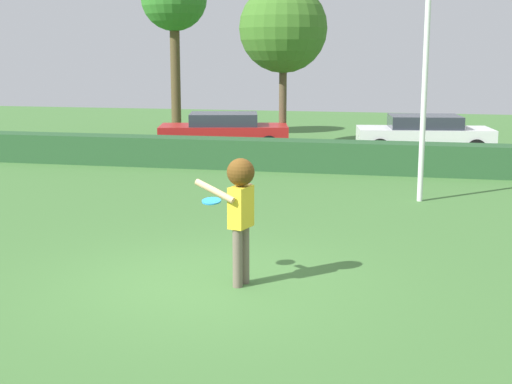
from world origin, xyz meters
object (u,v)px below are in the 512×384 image
(lamppost, at_px, (426,49))
(maple_tree, at_px, (174,1))
(person, at_px, (240,202))
(parked_car_white, at_px, (424,133))
(frisbee, at_px, (211,201))
(parked_car_red, at_px, (224,130))
(willow_tree, at_px, (283,29))

(lamppost, height_order, maple_tree, maple_tree)
(person, relative_size, parked_car_white, 0.41)
(parked_car_white, bearing_deg, frisbee, -103.20)
(person, distance_m, parked_car_red, 14.04)
(person, xyz_separation_m, lamppost, (2.53, 6.49, 2.10))
(lamppost, relative_size, willow_tree, 1.09)
(person, distance_m, lamppost, 7.27)
(lamppost, distance_m, parked_car_white, 7.97)
(parked_car_white, height_order, willow_tree, willow_tree)
(lamppost, bearing_deg, parked_car_red, 131.87)
(willow_tree, bearing_deg, lamppost, -61.24)
(maple_tree, bearing_deg, lamppost, -48.42)
(maple_tree, height_order, willow_tree, maple_tree)
(parked_car_white, xyz_separation_m, maple_tree, (-9.13, 2.57, 4.39))
(frisbee, xyz_separation_m, parked_car_red, (-3.26, 13.18, -0.43))
(maple_tree, bearing_deg, person, -68.80)
(willow_tree, bearing_deg, maple_tree, 157.64)
(parked_car_red, relative_size, maple_tree, 0.70)
(person, height_order, lamppost, lamppost)
(parked_car_red, distance_m, maple_tree, 5.98)
(lamppost, height_order, willow_tree, lamppost)
(lamppost, xyz_separation_m, maple_tree, (-8.96, 10.10, 1.79))
(maple_tree, bearing_deg, frisbee, -69.96)
(parked_car_white, height_order, maple_tree, maple_tree)
(person, height_order, maple_tree, maple_tree)
(frisbee, distance_m, willow_tree, 14.79)
(person, bearing_deg, willow_tree, 97.80)
(parked_car_red, distance_m, parked_car_white, 6.49)
(frisbee, bearing_deg, person, -33.69)
(willow_tree, bearing_deg, parked_car_white, -9.07)
(person, bearing_deg, parked_car_red, 105.61)
(parked_car_red, bearing_deg, parked_car_white, 4.44)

